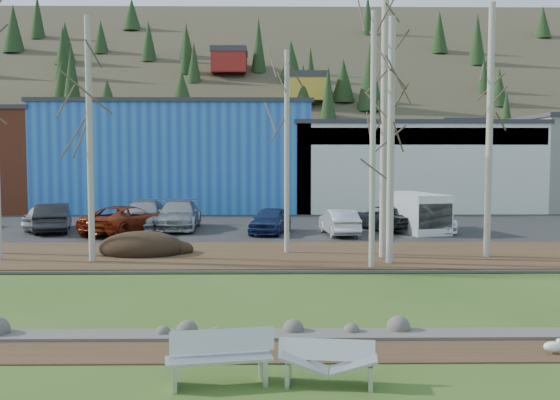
{
  "coord_description": "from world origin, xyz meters",
  "views": [
    {
      "loc": [
        1.22,
        -11.03,
        4.17
      ],
      "look_at": [
        1.53,
        12.86,
        2.5
      ],
      "focal_mm": 40.0,
      "sensor_mm": 36.0,
      "label": 1
    }
  ],
  "objects_px": {
    "bench_damaged": "(328,363)",
    "car_3": "(144,215)",
    "car_4": "(270,220)",
    "car_6": "(384,218)",
    "car_5": "(339,222)",
    "car_7": "(431,218)",
    "bench_intact": "(220,358)",
    "car_0": "(48,217)",
    "van_white": "(416,213)",
    "car_2": "(126,220)",
    "seagull": "(553,346)",
    "car_8": "(179,215)",
    "car_1": "(53,217)"
  },
  "relations": [
    {
      "from": "car_2",
      "to": "car_4",
      "type": "relative_size",
      "value": 1.32
    },
    {
      "from": "van_white",
      "to": "car_6",
      "type": "bearing_deg",
      "value": 134.99
    },
    {
      "from": "car_6",
      "to": "van_white",
      "type": "bearing_deg",
      "value": 130.36
    },
    {
      "from": "car_1",
      "to": "car_7",
      "type": "distance_m",
      "value": 20.38
    },
    {
      "from": "car_4",
      "to": "car_6",
      "type": "height_order",
      "value": "car_4"
    },
    {
      "from": "car_3",
      "to": "van_white",
      "type": "relative_size",
      "value": 1.07
    },
    {
      "from": "car_8",
      "to": "van_white",
      "type": "distance_m",
      "value": 12.94
    },
    {
      "from": "car_2",
      "to": "van_white",
      "type": "height_order",
      "value": "van_white"
    },
    {
      "from": "car_6",
      "to": "bench_damaged",
      "type": "bearing_deg",
      "value": 58.57
    },
    {
      "from": "car_8",
      "to": "car_3",
      "type": "bearing_deg",
      "value": 178.34
    },
    {
      "from": "bench_intact",
      "to": "bench_damaged",
      "type": "relative_size",
      "value": 1.1
    },
    {
      "from": "seagull",
      "to": "car_1",
      "type": "xyz_separation_m",
      "value": [
        -17.66,
        20.54,
        0.73
      ]
    },
    {
      "from": "van_white",
      "to": "car_8",
      "type": "bearing_deg",
      "value": 160.11
    },
    {
      "from": "bench_damaged",
      "to": "car_4",
      "type": "distance_m",
      "value": 21.35
    },
    {
      "from": "bench_damaged",
      "to": "seagull",
      "type": "relative_size",
      "value": 3.98
    },
    {
      "from": "car_6",
      "to": "car_7",
      "type": "bearing_deg",
      "value": 148.72
    },
    {
      "from": "car_6",
      "to": "car_8",
      "type": "height_order",
      "value": "car_8"
    },
    {
      "from": "car_5",
      "to": "bench_intact",
      "type": "bearing_deg",
      "value": 71.32
    },
    {
      "from": "bench_intact",
      "to": "car_0",
      "type": "xyz_separation_m",
      "value": [
        -11.35,
        23.0,
        0.38
      ]
    },
    {
      "from": "car_2",
      "to": "car_0",
      "type": "bearing_deg",
      "value": -0.39
    },
    {
      "from": "bench_intact",
      "to": "van_white",
      "type": "bearing_deg",
      "value": 58.41
    },
    {
      "from": "car_8",
      "to": "van_white",
      "type": "xyz_separation_m",
      "value": [
        12.88,
        -1.29,
        0.24
      ]
    },
    {
      "from": "bench_damaged",
      "to": "car_2",
      "type": "xyz_separation_m",
      "value": [
        -8.63,
        21.16,
        0.48
      ]
    },
    {
      "from": "car_7",
      "to": "car_8",
      "type": "bearing_deg",
      "value": 178.24
    },
    {
      "from": "car_2",
      "to": "car_4",
      "type": "xyz_separation_m",
      "value": [
        7.53,
        0.15,
        -0.05
      ]
    },
    {
      "from": "car_3",
      "to": "bench_damaged",
      "type": "bearing_deg",
      "value": -72.38
    },
    {
      "from": "bench_damaged",
      "to": "car_1",
      "type": "bearing_deg",
      "value": 127.25
    },
    {
      "from": "bench_damaged",
      "to": "car_3",
      "type": "relative_size",
      "value": 0.34
    },
    {
      "from": "car_2",
      "to": "bench_damaged",
      "type": "bearing_deg",
      "value": 133.69
    },
    {
      "from": "car_3",
      "to": "seagull",
      "type": "bearing_deg",
      "value": -60.6
    },
    {
      "from": "bench_damaged",
      "to": "car_1",
      "type": "distance_m",
      "value": 25.59
    },
    {
      "from": "seagull",
      "to": "car_7",
      "type": "distance_m",
      "value": 20.9
    },
    {
      "from": "car_3",
      "to": "car_0",
      "type": "bearing_deg",
      "value": -179.47
    },
    {
      "from": "bench_intact",
      "to": "car_0",
      "type": "relative_size",
      "value": 0.47
    },
    {
      "from": "bench_intact",
      "to": "car_8",
      "type": "relative_size",
      "value": 0.37
    },
    {
      "from": "seagull",
      "to": "car_3",
      "type": "distance_m",
      "value": 25.25
    },
    {
      "from": "car_4",
      "to": "van_white",
      "type": "height_order",
      "value": "van_white"
    },
    {
      "from": "car_0",
      "to": "car_6",
      "type": "height_order",
      "value": "car_0"
    },
    {
      "from": "seagull",
      "to": "van_white",
      "type": "distance_m",
      "value": 20.43
    },
    {
      "from": "car_3",
      "to": "car_7",
      "type": "bearing_deg",
      "value": -4.98
    },
    {
      "from": "car_2",
      "to": "car_5",
      "type": "relative_size",
      "value": 1.33
    },
    {
      "from": "seagull",
      "to": "car_2",
      "type": "relative_size",
      "value": 0.09
    },
    {
      "from": "bench_intact",
      "to": "car_4",
      "type": "distance_m",
      "value": 21.28
    },
    {
      "from": "car_6",
      "to": "van_white",
      "type": "distance_m",
      "value": 1.85
    },
    {
      "from": "bench_damaged",
      "to": "car_5",
      "type": "relative_size",
      "value": 0.46
    },
    {
      "from": "bench_intact",
      "to": "car_6",
      "type": "bearing_deg",
      "value": 62.7
    },
    {
      "from": "bench_damaged",
      "to": "car_6",
      "type": "distance_m",
      "value": 23.46
    },
    {
      "from": "car_7",
      "to": "car_4",
      "type": "bearing_deg",
      "value": -171.3
    },
    {
      "from": "car_5",
      "to": "car_8",
      "type": "height_order",
      "value": "car_8"
    },
    {
      "from": "car_1",
      "to": "van_white",
      "type": "bearing_deg",
      "value": 163.64
    }
  ]
}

